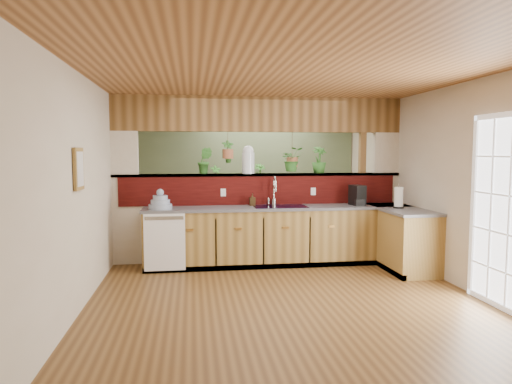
{
  "coord_description": "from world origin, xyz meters",
  "views": [
    {
      "loc": [
        -1.08,
        -5.85,
        1.72
      ],
      "look_at": [
        -0.16,
        0.7,
        1.15
      ],
      "focal_mm": 32.0,
      "sensor_mm": 36.0,
      "label": 1
    }
  ],
  "objects": [
    {
      "name": "shelving_console",
      "position": [
        -0.23,
        3.25,
        0.5
      ],
      "size": [
        1.68,
        0.47,
        1.12
      ],
      "primitive_type": "cube",
      "rotation": [
        0.0,
        0.0,
        0.01
      ],
      "color": "black",
      "rests_on": "ground"
    },
    {
      "name": "navy_sink",
      "position": [
        0.25,
        0.98,
        0.82
      ],
      "size": [
        0.82,
        0.5,
        0.18
      ],
      "color": "black",
      "rests_on": "countertop"
    },
    {
      "name": "shelf_plant_a",
      "position": [
        -0.61,
        3.25,
        1.27
      ],
      "size": [
        0.25,
        0.2,
        0.42
      ],
      "primitive_type": "imported",
      "rotation": [
        0.0,
        0.0,
        0.27
      ],
      "color": "#2D6723",
      "rests_on": "shelving_console"
    },
    {
      "name": "pass_through_partition",
      "position": [
        0.03,
        1.35,
        1.19
      ],
      "size": [
        4.6,
        0.21,
        2.6
      ],
      "color": "beige",
      "rests_on": "ground"
    },
    {
      "name": "faucet",
      "position": [
        0.19,
        1.13,
        1.15
      ],
      "size": [
        0.2,
        0.2,
        0.46
      ],
      "color": "#B7B7B2",
      "rests_on": "countertop"
    },
    {
      "name": "wall_left",
      "position": [
        -2.3,
        0.0,
        1.3
      ],
      "size": [
        0.02,
        7.0,
        2.6
      ],
      "primitive_type": "cube",
      "color": "beige",
      "rests_on": "ground"
    },
    {
      "name": "paper_towel",
      "position": [
        1.96,
        0.53,
        1.05
      ],
      "size": [
        0.16,
        0.16,
        0.33
      ],
      "color": "black",
      "rests_on": "countertop"
    },
    {
      "name": "floor_plant",
      "position": [
        1.09,
        2.04,
        0.4
      ],
      "size": [
        0.81,
        0.73,
        0.81
      ],
      "primitive_type": "imported",
      "rotation": [
        0.0,
        0.0,
        -0.14
      ],
      "color": "#2D6723",
      "rests_on": "ground"
    },
    {
      "name": "hanging_plant_a",
      "position": [
        -0.52,
        1.35,
        1.85
      ],
      "size": [
        0.2,
        0.17,
        0.48
      ],
      "color": "brown",
      "rests_on": "header_beam"
    },
    {
      "name": "dish_stack",
      "position": [
        -1.54,
        0.88,
        0.99
      ],
      "size": [
        0.34,
        0.34,
        0.3
      ],
      "color": "#8796AF",
      "rests_on": "countertop"
    },
    {
      "name": "wall_front",
      "position": [
        0.0,
        -3.5,
        1.3
      ],
      "size": [
        4.6,
        0.02,
        2.6
      ],
      "primitive_type": "cube",
      "color": "beige",
      "rests_on": "ground"
    },
    {
      "name": "pass_through_ledge",
      "position": [
        0.0,
        1.35,
        1.37
      ],
      "size": [
        4.6,
        0.21,
        0.04
      ],
      "primitive_type": "cube",
      "color": "brown",
      "rests_on": "ground"
    },
    {
      "name": "framed_print",
      "position": [
        -2.27,
        -0.8,
        1.55
      ],
      "size": [
        0.04,
        0.35,
        0.45
      ],
      "color": "olive",
      "rests_on": "wall_left"
    },
    {
      "name": "dishwasher",
      "position": [
        -1.48,
        0.66,
        0.46
      ],
      "size": [
        0.58,
        0.03,
        0.82
      ],
      "color": "white",
      "rests_on": "ground"
    },
    {
      "name": "ledge_plant_right",
      "position": [
        0.97,
        1.35,
        1.61
      ],
      "size": [
        0.29,
        0.29,
        0.43
      ],
      "primitive_type": "imported",
      "rotation": [
        0.0,
        0.0,
        0.21
      ],
      "color": "#2D6723",
      "rests_on": "pass_through_ledge"
    },
    {
      "name": "soap_dispenser",
      "position": [
        -0.16,
        1.13,
        1.0
      ],
      "size": [
        0.09,
        0.09,
        0.19
      ],
      "primitive_type": "imported",
      "rotation": [
        0.0,
        0.0,
        0.03
      ],
      "color": "#3A2815",
      "rests_on": "countertop"
    },
    {
      "name": "coffee_maker",
      "position": [
        1.48,
        0.94,
        1.05
      ],
      "size": [
        0.17,
        0.28,
        0.32
      ],
      "rotation": [
        0.0,
        0.0,
        0.16
      ],
      "color": "black",
      "rests_on": "countertop"
    },
    {
      "name": "hanging_plant_b",
      "position": [
        0.52,
        1.35,
        1.78
      ],
      "size": [
        0.36,
        0.31,
        0.56
      ],
      "color": "brown",
      "rests_on": "header_beam"
    },
    {
      "name": "countertop",
      "position": [
        0.84,
        0.87,
        0.45
      ],
      "size": [
        4.14,
        1.52,
        0.9
      ],
      "color": "olive",
      "rests_on": "ground"
    },
    {
      "name": "wall_right",
      "position": [
        2.3,
        0.0,
        1.3
      ],
      "size": [
        0.02,
        7.0,
        2.6
      ],
      "primitive_type": "cube",
      "color": "beige",
      "rests_on": "ground"
    },
    {
      "name": "sage_backwall",
      "position": [
        0.0,
        3.48,
        1.3
      ],
      "size": [
        4.55,
        0.02,
        2.55
      ],
      "primitive_type": "cube",
      "color": "#586948",
      "rests_on": "ground"
    },
    {
      "name": "header_beam",
      "position": [
        0.0,
        1.35,
        2.33
      ],
      "size": [
        4.6,
        0.15,
        0.55
      ],
      "primitive_type": "cube",
      "color": "brown",
      "rests_on": "ground"
    },
    {
      "name": "ceiling",
      "position": [
        0.0,
        0.0,
        2.6
      ],
      "size": [
        4.6,
        7.0,
        0.01
      ],
      "primitive_type": "cube",
      "color": "brown",
      "rests_on": "ground"
    },
    {
      "name": "glass_jar",
      "position": [
        -0.19,
        1.35,
        1.61
      ],
      "size": [
        0.2,
        0.2,
        0.45
      ],
      "color": "silver",
      "rests_on": "pass_through_ledge"
    },
    {
      "name": "wall_back",
      "position": [
        0.0,
        3.5,
        1.3
      ],
      "size": [
        4.6,
        0.02,
        2.6
      ],
      "primitive_type": "cube",
      "color": "beige",
      "rests_on": "ground"
    },
    {
      "name": "french_door",
      "position": [
        2.27,
        -1.3,
        1.05
      ],
      "size": [
        0.06,
        1.02,
        2.16
      ],
      "primitive_type": "cube",
      "color": "white",
      "rests_on": "ground"
    },
    {
      "name": "shelf_plant_b",
      "position": [
        0.27,
        3.25,
        1.28
      ],
      "size": [
        0.29,
        0.29,
        0.44
      ],
      "primitive_type": "imported",
      "rotation": [
        0.0,
        0.0,
        0.19
      ],
      "color": "#2D6723",
      "rests_on": "shelving_console"
    },
    {
      "name": "ledge_plant_left",
      "position": [
        -0.88,
        1.35,
        1.6
      ],
      "size": [
        0.26,
        0.23,
        0.41
      ],
      "primitive_type": "imported",
      "rotation": [
        0.0,
        0.0,
        -0.22
      ],
      "color": "#2D6723",
      "rests_on": "pass_through_ledge"
    },
    {
      "name": "ground",
      "position": [
        0.0,
        0.0,
        0.0
      ],
      "size": [
        4.6,
        7.0,
        0.01
      ],
      "primitive_type": "cube",
      "color": "brown",
      "rests_on": "ground"
    }
  ]
}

